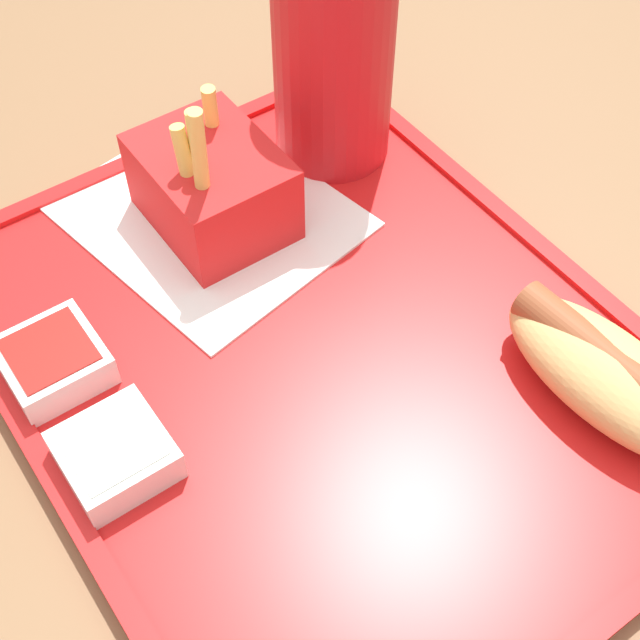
{
  "coord_description": "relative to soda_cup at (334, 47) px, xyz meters",
  "views": [
    {
      "loc": [
        0.25,
        -0.14,
        1.15
      ],
      "look_at": [
        0.0,
        0.04,
        0.76
      ],
      "focal_mm": 50.0,
      "sensor_mm": 36.0,
      "label": 1
    }
  ],
  "objects": [
    {
      "name": "dining_table",
      "position": [
        0.14,
        -0.15,
        -0.45
      ],
      "size": [
        1.03,
        1.06,
        0.72
      ],
      "color": "brown",
      "rests_on": "ground_plane"
    },
    {
      "name": "fries_carton",
      "position": [
        0.02,
        -0.11,
        -0.05
      ],
      "size": [
        0.09,
        0.08,
        0.11
      ],
      "color": "red",
      "rests_on": "food_tray"
    },
    {
      "name": "food_tray",
      "position": [
        0.14,
        -0.11,
        -0.09
      ],
      "size": [
        0.43,
        0.34,
        0.01
      ],
      "color": "red",
      "rests_on": "dining_table"
    },
    {
      "name": "hot_dog_far",
      "position": [
        0.26,
        -0.0,
        -0.06
      ],
      "size": [
        0.14,
        0.07,
        0.04
      ],
      "color": "tan",
      "rests_on": "food_tray"
    },
    {
      "name": "paper_napkin",
      "position": [
        0.01,
        -0.11,
        -0.08
      ],
      "size": [
        0.2,
        0.18,
        0.0
      ],
      "color": "white",
      "rests_on": "food_tray"
    },
    {
      "name": "soda_cup",
      "position": [
        0.0,
        0.0,
        0.0
      ],
      "size": [
        0.08,
        0.08,
        0.2
      ],
      "color": "red",
      "rests_on": "food_tray"
    },
    {
      "name": "sauce_cup_ketchup",
      "position": [
        0.07,
        -0.24,
        -0.07
      ],
      "size": [
        0.05,
        0.05,
        0.02
      ],
      "color": "silver",
      "rests_on": "food_tray"
    },
    {
      "name": "sauce_cup_mayo",
      "position": [
        0.14,
        -0.24,
        -0.07
      ],
      "size": [
        0.05,
        0.05,
        0.02
      ],
      "color": "silver",
      "rests_on": "food_tray"
    }
  ]
}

